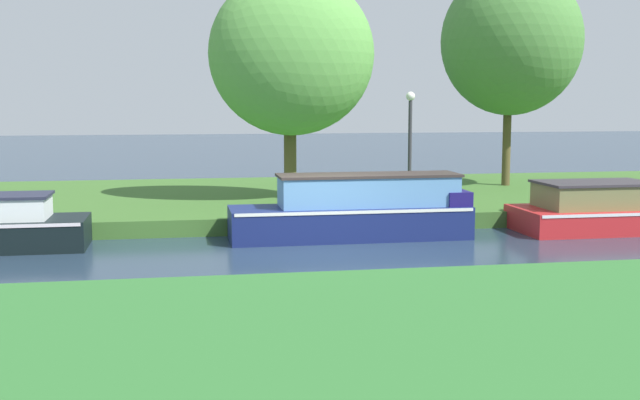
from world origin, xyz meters
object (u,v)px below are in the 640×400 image
object	(u,v)px
navy_cruiser	(358,210)
lamp_post	(410,133)
willow_tree_left	(292,54)
willow_tree_centre	(511,41)
red_barge	(606,211)

from	to	relation	value
navy_cruiser	lamp_post	distance (m)	4.02
willow_tree_left	lamp_post	world-z (taller)	willow_tree_left
willow_tree_left	willow_tree_centre	xyz separation A→B (m)	(7.38, 2.52, 0.62)
willow_tree_centre	lamp_post	xyz separation A→B (m)	(-4.36, -3.61, -2.74)
willow_tree_centre	lamp_post	distance (m)	6.29
lamp_post	willow_tree_centre	bearing A→B (deg)	39.66
willow_tree_left	willow_tree_centre	size ratio (longest dim) A/B	0.89
willow_tree_centre	lamp_post	world-z (taller)	willow_tree_centre
navy_cruiser	willow_tree_left	distance (m)	5.63
lamp_post	willow_tree_left	bearing A→B (deg)	160.05
red_barge	willow_tree_left	distance (m)	9.06
red_barge	willow_tree_left	bearing A→B (deg)	149.82
red_barge	willow_tree_centre	bearing A→B (deg)	87.31
willow_tree_left	willow_tree_centre	world-z (taller)	willow_tree_centre
red_barge	willow_tree_left	size ratio (longest dim) A/B	0.75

